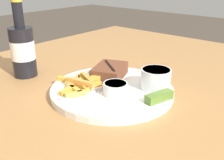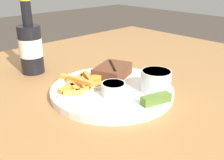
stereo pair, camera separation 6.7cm
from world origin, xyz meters
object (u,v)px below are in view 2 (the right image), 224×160
pickle_spear (156,99)px  fork_utensil (81,92)px  steak_portion (112,71)px  dinner_plate (112,90)px  knife_utensil (105,80)px  beer_bottle (31,46)px  coleslaw_cup (156,80)px  dipping_sauce_cup (113,88)px

pickle_spear → fork_utensil: size_ratio=0.58×
steak_portion → dinner_plate: bearing=-134.5°
pickle_spear → knife_utensil: bearing=89.7°
beer_bottle → pickle_spear: bearing=-78.7°
fork_utensil → knife_utensil: knife_utensil is taller
coleslaw_cup → pickle_spear: bearing=-141.0°
fork_utensil → dinner_plate: bearing=0.0°
beer_bottle → coleslaw_cup: bearing=-69.8°
pickle_spear → knife_utensil: size_ratio=0.47×
dinner_plate → coleslaw_cup: bearing=-53.5°
pickle_spear → beer_bottle: bearing=101.3°
coleslaw_cup → knife_utensil: bearing=112.4°
dipping_sauce_cup → coleslaw_cup: bearing=-29.7°
fork_utensil → steak_portion: bearing=28.8°
pickle_spear → dinner_plate: bearing=95.0°
steak_portion → beer_bottle: (-0.12, 0.24, 0.05)m
dinner_plate → dipping_sauce_cup: 0.05m
steak_portion → dipping_sauce_cup: bearing=-132.4°
dipping_sauce_cup → knife_utensil: dipping_sauce_cup is taller
steak_portion → beer_bottle: size_ratio=0.55×
dipping_sauce_cup → beer_bottle: (-0.04, 0.32, 0.05)m
coleslaw_cup → beer_bottle: (-0.14, 0.37, 0.04)m
dinner_plate → dipping_sauce_cup: size_ratio=5.30×
coleslaw_cup → fork_utensil: (-0.15, 0.12, -0.03)m
steak_portion → knife_utensil: steak_portion is taller
knife_utensil → dinner_plate: bearing=-176.8°
dinner_plate → beer_bottle: beer_bottle is taller
steak_portion → beer_bottle: bearing=117.2°
coleslaw_cup → pickle_spear: 0.07m
dinner_plate → steak_portion: 0.07m
dipping_sauce_cup → beer_bottle: size_ratio=0.25×
fork_utensil → coleslaw_cup: bearing=-19.8°
steak_portion → pickle_spear: (-0.04, -0.18, -0.01)m
pickle_spear → fork_utensil: bearing=119.7°
dinner_plate → knife_utensil: 0.04m
dinner_plate → coleslaw_cup: coleslaw_cup is taller
coleslaw_cup → dipping_sauce_cup: bearing=150.3°
coleslaw_cup → dinner_plate: bearing=126.5°
dipping_sauce_cup → pickle_spear: (0.04, -0.10, -0.01)m
pickle_spear → steak_portion: bearing=78.4°
pickle_spear → fork_utensil: pickle_spear is taller
coleslaw_cup → beer_bottle: bearing=110.2°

